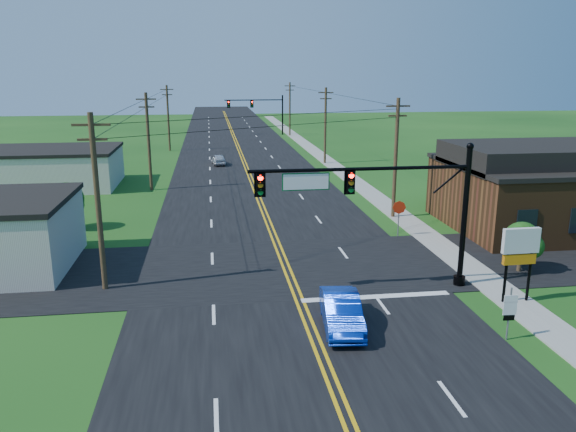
{
  "coord_description": "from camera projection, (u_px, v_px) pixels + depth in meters",
  "views": [
    {
      "loc": [
        -3.9,
        -18.07,
        10.92
      ],
      "look_at": [
        0.01,
        10.0,
        3.55
      ],
      "focal_mm": 35.0,
      "sensor_mm": 36.0,
      "label": 1
    }
  ],
  "objects": [
    {
      "name": "pylon_sign",
      "position": [
        520.0,
        249.0,
        26.55
      ],
      "size": [
        1.83,
        0.29,
        3.74
      ],
      "rotation": [
        0.0,
        0.0,
        0.02
      ],
      "color": "black",
      "rests_on": "ground"
    },
    {
      "name": "brick_building",
      "position": [
        550.0,
        195.0,
        39.92
      ],
      "size": [
        14.2,
        11.2,
        4.7
      ],
      "color": "#533117",
      "rests_on": "ground"
    },
    {
      "name": "ground",
      "position": [
        325.0,
        377.0,
        20.59
      ],
      "size": [
        260.0,
        260.0,
        0.0
      ],
      "primitive_type": "plane",
      "color": "#133F12",
      "rests_on": "ground"
    },
    {
      "name": "cream_bldg_far",
      "position": [
        53.0,
        168.0,
        54.01
      ],
      "size": [
        12.2,
        9.2,
        3.7
      ],
      "color": "beige",
      "rests_on": "ground"
    },
    {
      "name": "stop_sign",
      "position": [
        399.0,
        211.0,
        37.54
      ],
      "size": [
        0.88,
        0.17,
        2.49
      ],
      "rotation": [
        0.0,
        0.0,
        -0.14
      ],
      "color": "slate",
      "rests_on": "ground"
    },
    {
      "name": "tree_right_back",
      "position": [
        450.0,
        173.0,
        46.99
      ],
      "size": [
        3.0,
        3.0,
        4.1
      ],
      "color": "#3B2C1A",
      "rests_on": "ground"
    },
    {
      "name": "blue_car",
      "position": [
        341.0,
        312.0,
        24.34
      ],
      "size": [
        2.02,
        4.63,
        1.48
      ],
      "primitive_type": "imported",
      "rotation": [
        0.0,
        0.0,
        -0.1
      ],
      "color": "#072CA9",
      "rests_on": "ground"
    },
    {
      "name": "route_sign",
      "position": [
        510.0,
        310.0,
        23.12
      ],
      "size": [
        0.58,
        0.1,
        2.32
      ],
      "rotation": [
        0.0,
        0.0,
        -0.05
      ],
      "color": "slate",
      "rests_on": "ground"
    },
    {
      "name": "utility_pole_left_a",
      "position": [
        98.0,
        200.0,
        27.72
      ],
      "size": [
        1.8,
        0.28,
        9.0
      ],
      "color": "#3B2C1A",
      "rests_on": "ground"
    },
    {
      "name": "shrub_corner",
      "position": [
        522.0,
        240.0,
        30.96
      ],
      "size": [
        2.0,
        2.0,
        2.86
      ],
      "color": "#3B2C1A",
      "rests_on": "ground"
    },
    {
      "name": "utility_pole_right_c",
      "position": [
        290.0,
        108.0,
        95.48
      ],
      "size": [
        1.8,
        0.28,
        9.0
      ],
      "color": "#3B2C1A",
      "rests_on": "ground"
    },
    {
      "name": "road_cross",
      "position": [
        283.0,
        267.0,
        32.08
      ],
      "size": [
        70.0,
        10.0,
        0.04
      ],
      "primitive_type": "cube",
      "color": "black",
      "rests_on": "ground"
    },
    {
      "name": "signal_mast_far",
      "position": [
        257.0,
        109.0,
        96.72
      ],
      "size": [
        10.98,
        0.6,
        7.48
      ],
      "color": "black",
      "rests_on": "ground"
    },
    {
      "name": "utility_pole_left_c",
      "position": [
        168.0,
        117.0,
        77.56
      ],
      "size": [
        1.8,
        0.28,
        9.0
      ],
      "color": "#3B2C1A",
      "rests_on": "ground"
    },
    {
      "name": "signal_mast_main",
      "position": [
        380.0,
        200.0,
        27.64
      ],
      "size": [
        11.3,
        0.6,
        7.48
      ],
      "color": "black",
      "rests_on": "ground"
    },
    {
      "name": "utility_pole_left_b",
      "position": [
        149.0,
        140.0,
        51.68
      ],
      "size": [
        1.8,
        0.28,
        9.0
      ],
      "color": "#3B2C1A",
      "rests_on": "ground"
    },
    {
      "name": "utility_pole_right_b",
      "position": [
        325.0,
        124.0,
        66.72
      ],
      "size": [
        1.8,
        0.28,
        9.0
      ],
      "color": "#3B2C1A",
      "rests_on": "ground"
    },
    {
      "name": "distant_car",
      "position": [
        219.0,
        160.0,
        66.72
      ],
      "size": [
        1.77,
        3.77,
        1.25
      ],
      "primitive_type": "imported",
      "rotation": [
        0.0,
        0.0,
        3.22
      ],
      "color": "silver",
      "rests_on": "ground"
    },
    {
      "name": "sidewalk",
      "position": [
        346.0,
        175.0,
        60.32
      ],
      "size": [
        2.0,
        160.0,
        0.08
      ],
      "primitive_type": "cube",
      "color": "gray",
      "rests_on": "ground"
    },
    {
      "name": "utility_pole_right_a",
      "position": [
        396.0,
        156.0,
        41.8
      ],
      "size": [
        1.8,
        0.28,
        9.0
      ],
      "color": "#3B2C1A",
      "rests_on": "ground"
    },
    {
      "name": "road_main",
      "position": [
        243.0,
        162.0,
        68.51
      ],
      "size": [
        16.0,
        220.0,
        0.04
      ],
      "primitive_type": "cube",
      "color": "black",
      "rests_on": "ground"
    },
    {
      "name": "tree_left",
      "position": [
        66.0,
        199.0,
        39.26
      ],
      "size": [
        2.4,
        2.4,
        3.37
      ],
      "color": "#3B2C1A",
      "rests_on": "ground"
    }
  ]
}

